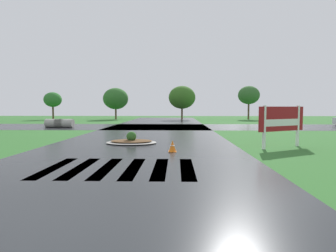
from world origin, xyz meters
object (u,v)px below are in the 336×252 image
at_px(estate_billboard, 282,121).
at_px(median_island, 131,141).
at_px(traffic_cone, 172,146).
at_px(drainage_pipe_stack, 60,123).

distance_m(estate_billboard, median_island, 8.04).
xyz_separation_m(estate_billboard, median_island, (-7.82, 1.38, -1.24)).
bearing_deg(traffic_cone, median_island, 128.84).
distance_m(drainage_pipe_stack, traffic_cone, 18.70).
bearing_deg(median_island, drainage_pipe_stack, 127.13).
bearing_deg(traffic_cone, drainage_pipe_stack, 127.47).
bearing_deg(traffic_cone, estate_billboard, 15.64).
height_order(median_island, traffic_cone, median_island).
relative_size(drainage_pipe_stack, traffic_cone, 5.26).
height_order(estate_billboard, traffic_cone, estate_billboard).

